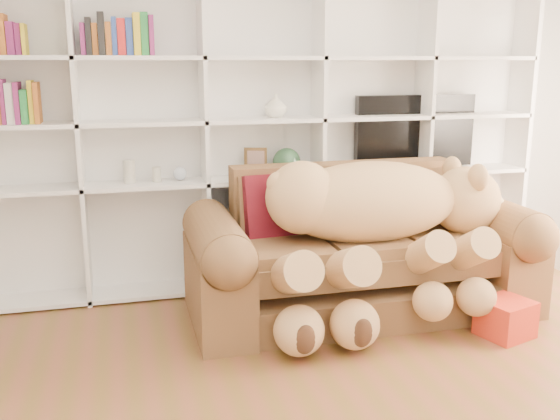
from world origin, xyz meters
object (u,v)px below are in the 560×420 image
object	(u,v)px
sofa	(359,258)
gift_box	(506,318)
teddy_bear	(377,220)
tv	(415,133)

from	to	relation	value
sofa	gift_box	size ratio (longest dim) A/B	7.93
teddy_bear	gift_box	distance (m)	1.03
gift_box	sofa	bearing A→B (deg)	138.07
tv	teddy_bear	bearing A→B (deg)	-127.54
tv	sofa	bearing A→B (deg)	-135.95
sofa	tv	distance (m)	1.29
teddy_bear	gift_box	xyz separation A→B (m)	(0.71, -0.47, -0.58)
sofa	tv	xyz separation A→B (m)	(0.74, 0.71, 0.78)
tv	gift_box	bearing A→B (deg)	-89.66
teddy_bear	tv	bearing A→B (deg)	53.81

